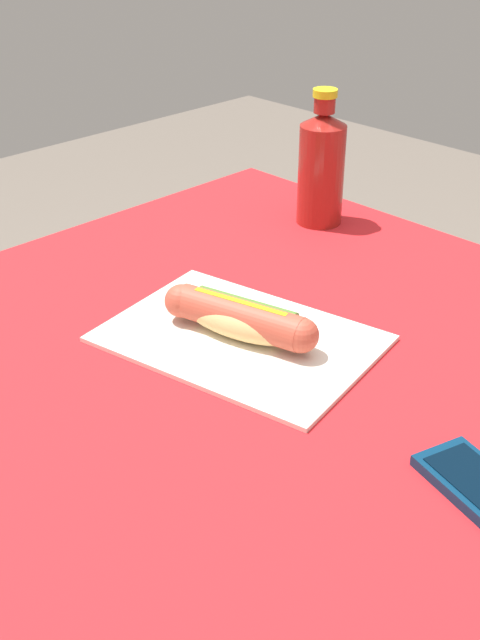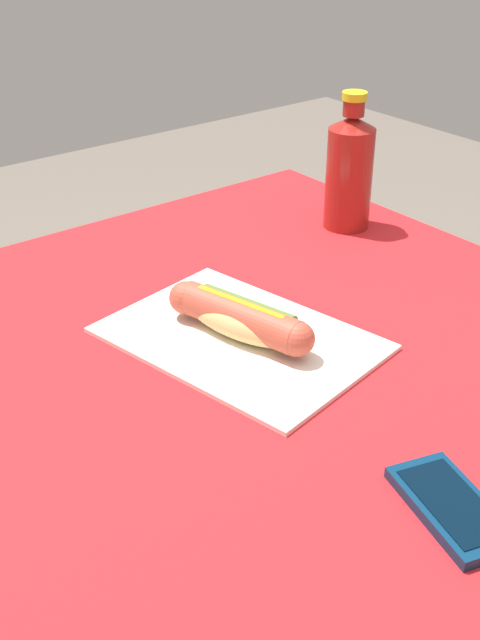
{
  "view_description": "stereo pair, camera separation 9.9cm",
  "coord_description": "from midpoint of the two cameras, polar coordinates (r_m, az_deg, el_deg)",
  "views": [
    {
      "loc": [
        0.56,
        -0.58,
        1.28
      ],
      "look_at": [
        -0.05,
        0.02,
        0.79
      ],
      "focal_mm": 44.94,
      "sensor_mm": 36.0,
      "label": 1
    },
    {
      "loc": [
        0.63,
        -0.5,
        1.28
      ],
      "look_at": [
        -0.05,
        0.02,
        0.79
      ],
      "focal_mm": 44.94,
      "sensor_mm": 36.0,
      "label": 2
    }
  ],
  "objects": [
    {
      "name": "dining_table",
      "position": [
        1.04,
        -1.68,
        -9.56
      ],
      "size": [
        1.01,
        1.0,
        0.76
      ],
      "color": "brown",
      "rests_on": "ground"
    },
    {
      "name": "paper_wrapper",
      "position": [
        1.01,
        -2.82,
        -1.41
      ],
      "size": [
        0.37,
        0.29,
        0.01
      ],
      "primitive_type": "cube",
      "rotation": [
        0.0,
        0.0,
        0.19
      ],
      "color": "silver",
      "rests_on": "dining_table"
    },
    {
      "name": "hot_dog",
      "position": [
        0.99,
        -2.84,
        0.07
      ],
      "size": [
        0.21,
        0.09,
        0.05
      ],
      "color": "#E5BC75",
      "rests_on": "paper_wrapper"
    },
    {
      "name": "soda_bottle",
      "position": [
        1.32,
        3.64,
        10.84
      ],
      "size": [
        0.08,
        0.08,
        0.22
      ],
      "color": "maroon",
      "rests_on": "dining_table"
    }
  ]
}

